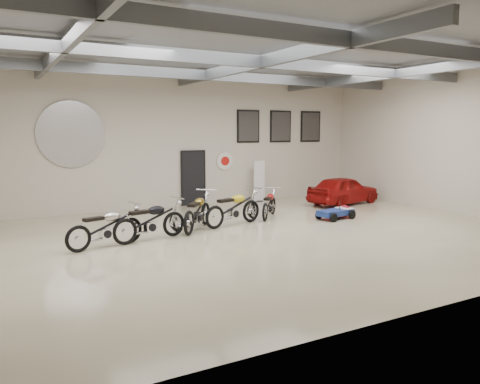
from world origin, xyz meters
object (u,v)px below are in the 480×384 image
vintage_car (343,190)px  banner_stand (259,180)px  motorcycle_black (150,220)px  go_kart (338,210)px  motorcycle_red (269,204)px  motorcycle_silver (105,226)px  motorcycle_gold (197,211)px  motorcycle_yellow (233,207)px

vintage_car → banner_stand: bearing=38.1°
banner_stand → motorcycle_black: bearing=-137.9°
go_kart → vintage_car: bearing=37.6°
motorcycle_red → go_kart: bearing=-78.5°
banner_stand → vintage_car: banner_stand is taller
motorcycle_silver → motorcycle_gold: 3.00m
motorcycle_silver → motorcycle_gold: size_ratio=0.95×
banner_stand → vintage_car: (2.60, -2.22, -0.31)m
motorcycle_silver → motorcycle_gold: motorcycle_gold is taller
banner_stand → motorcycle_gold: bearing=-133.4°
motorcycle_silver → motorcycle_red: (5.78, 1.44, -0.05)m
motorcycle_black → motorcycle_red: (4.56, 1.25, -0.07)m
motorcycle_yellow → motorcycle_red: size_ratio=1.18×
motorcycle_red → motorcycle_yellow: bearing=152.9°
motorcycle_black → motorcycle_yellow: 2.97m
motorcycle_silver → motorcycle_yellow: motorcycle_yellow is taller
motorcycle_yellow → vintage_car: bearing=0.3°
motorcycle_red → banner_stand: bearing=18.4°
motorcycle_silver → vintage_car: (9.97, 2.51, 0.03)m
banner_stand → motorcycle_silver: size_ratio=0.85×
motorcycle_black → motorcycle_yellow: bearing=0.1°
motorcycle_silver → motorcycle_black: (1.23, 0.19, 0.02)m
motorcycle_silver → go_kart: motorcycle_silver is taller
banner_stand → motorcycle_black: size_ratio=0.82×
motorcycle_yellow → motorcycle_red: motorcycle_yellow is taller
vintage_car → motorcycle_yellow: bearing=94.3°
motorcycle_gold → motorcycle_yellow: size_ratio=0.99×
motorcycle_gold → vintage_car: size_ratio=0.65×
motorcycle_black → motorcycle_yellow: size_ratio=0.97×
motorcycle_yellow → vintage_car: (5.86, 1.65, -0.01)m
banner_stand → motorcycle_black: (-6.15, -4.55, -0.32)m
banner_stand → motorcycle_gold: (-4.49, -3.91, -0.31)m
motorcycle_red → vintage_car: 4.33m
motorcycle_red → vintage_car: size_ratio=0.56×
motorcycle_yellow → go_kart: (3.62, -0.68, -0.28)m
motorcycle_gold → motorcycle_yellow: motorcycle_yellow is taller
motorcycle_silver → go_kart: size_ratio=1.27×
motorcycle_black → vintage_car: bearing=1.8°
motorcycle_yellow → motorcycle_silver: bearing=176.5°
motorcycle_red → go_kart: motorcycle_red is taller
motorcycle_gold → motorcycle_red: bearing=-35.8°
banner_stand → vintage_car: size_ratio=0.53×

